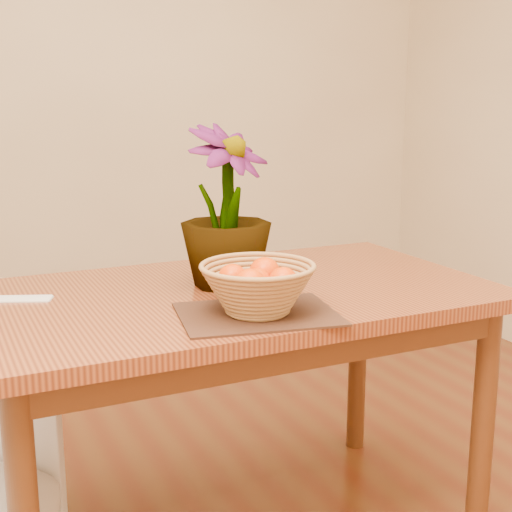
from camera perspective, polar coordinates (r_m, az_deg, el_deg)
name	(u,v)px	position (r m, az deg, el deg)	size (l,w,h in m)	color
wall_back	(78,80)	(3.75, -14.06, 13.50)	(4.00, 0.02, 2.70)	beige
table	(235,320)	(1.97, -1.67, -5.13)	(1.40, 0.80, 0.75)	brown
placemat	(258,314)	(1.72, 0.13, -4.67)	(0.37, 0.28, 0.01)	#391F14
wicker_basket	(258,290)	(1.70, 0.13, -2.77)	(0.28, 0.28, 0.11)	#A17E43
orange_pile	(258,279)	(1.69, 0.13, -1.88)	(0.16, 0.17, 0.08)	#F82F04
potted_plant	(226,207)	(1.94, -2.42, 3.96)	(0.25, 0.25, 0.44)	#134313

